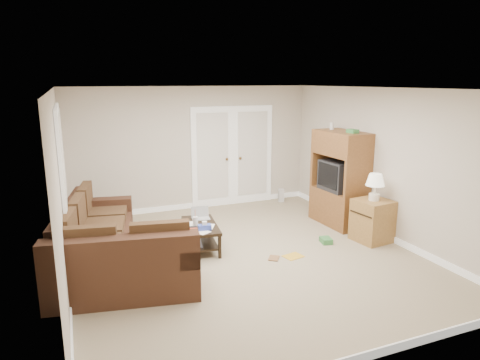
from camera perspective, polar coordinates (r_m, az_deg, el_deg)
name	(u,v)px	position (r m, az deg, el deg)	size (l,w,h in m)	color
floor	(245,256)	(6.62, 0.68, -10.08)	(5.50, 5.50, 0.00)	tan
ceiling	(246,88)	(6.08, 0.74, 12.11)	(5.00, 5.50, 0.02)	white
wall_left	(60,192)	(5.77, -22.85, -1.54)	(0.02, 5.50, 2.50)	beige
wall_right	(383,164)	(7.54, 18.53, 2.07)	(0.02, 5.50, 2.50)	beige
wall_back	(193,149)	(8.79, -6.25, 4.17)	(5.00, 0.02, 2.50)	beige
wall_front	(366,239)	(3.94, 16.46, -7.61)	(5.00, 0.02, 2.50)	beige
baseboards	(245,253)	(6.60, 0.68, -9.68)	(5.00, 5.50, 0.10)	white
french_doors	(233,157)	(9.06, -0.97, 3.14)	(1.80, 0.05, 2.13)	white
window_left	(61,156)	(6.69, -22.72, 3.01)	(0.05, 1.92, 1.42)	white
sectional_sofa	(108,249)	(6.26, -17.21, -8.80)	(1.98, 3.06, 0.86)	#43281A
coffee_table	(201,235)	(6.86, -5.23, -7.29)	(0.62, 1.04, 0.67)	black
tv_armoire	(340,178)	(8.02, 13.19, 0.27)	(0.64, 1.10, 1.85)	brown
side_cabinet	(373,217)	(7.41, 17.26, -4.74)	(0.60, 0.60, 1.14)	#9F723A
space_heater	(281,195)	(9.43, 5.51, -2.06)	(0.12, 0.10, 0.29)	silver
floor_magazine	(293,256)	(6.65, 7.11, -10.05)	(0.29, 0.23, 0.01)	gold
floor_greenbox	(326,240)	(7.24, 11.39, -7.90)	(0.16, 0.22, 0.09)	#397E3E
floor_book	(269,258)	(6.55, 3.88, -10.29)	(0.15, 0.20, 0.02)	brown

